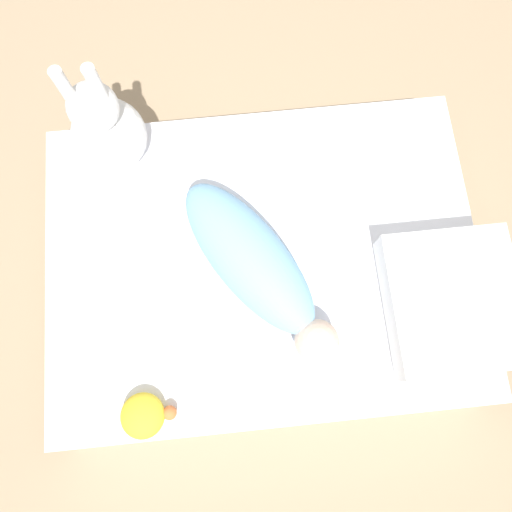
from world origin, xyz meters
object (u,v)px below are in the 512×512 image
Objects in this scene: pillow at (451,302)px; bunny_plush at (106,130)px; turtle_plush at (144,416)px; swaddled_baby at (255,264)px.

bunny_plush is at bearing 147.87° from pillow.
turtle_plush is at bearing -166.02° from pillow.
turtle_plush is at bearing -86.43° from bunny_plush.
bunny_plush is at bearing 93.57° from turtle_plush.
pillow reaches higher than turtle_plush.
swaddled_baby is at bearing 48.02° from turtle_plush.
pillow is (0.52, -0.15, -0.02)m from swaddled_baby.
turtle_plush is (0.05, -0.77, -0.11)m from bunny_plush.
bunny_plush is 2.82× the size of turtle_plush.
bunny_plush is at bearing -169.96° from swaddled_baby.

